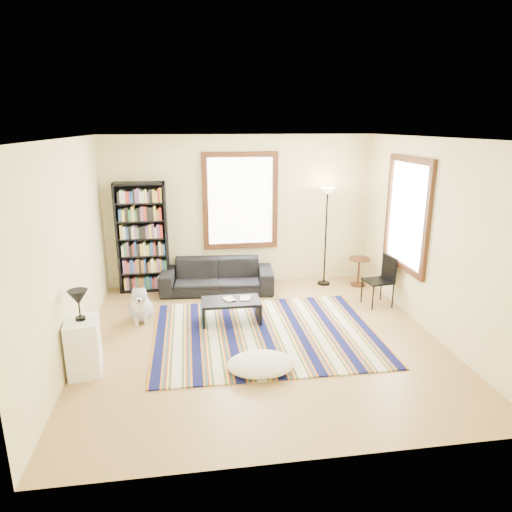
{
  "coord_description": "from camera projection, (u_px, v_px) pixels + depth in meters",
  "views": [
    {
      "loc": [
        -0.95,
        -5.89,
        2.97
      ],
      "look_at": [
        0.0,
        0.5,
        1.1
      ],
      "focal_mm": 32.0,
      "sensor_mm": 36.0,
      "label": 1
    }
  ],
  "objects": [
    {
      "name": "floor",
      "position": [
        261.0,
        342.0,
        6.57
      ],
      "size": [
        5.0,
        5.0,
        0.1
      ],
      "primitive_type": "cube",
      "color": "#A3764A",
      "rests_on": "ground"
    },
    {
      "name": "ceiling",
      "position": [
        262.0,
        134.0,
        5.77
      ],
      "size": [
        5.0,
        5.0,
        0.1
      ],
      "primitive_type": "cube",
      "color": "white",
      "rests_on": "floor"
    },
    {
      "name": "wall_back",
      "position": [
        240.0,
        211.0,
        8.59
      ],
      "size": [
        5.0,
        0.1,
        2.8
      ],
      "primitive_type": "cube",
      "color": "#FFE7AB",
      "rests_on": "floor"
    },
    {
      "name": "wall_front",
      "position": [
        311.0,
        323.0,
        3.74
      ],
      "size": [
        5.0,
        0.1,
        2.8
      ],
      "primitive_type": "cube",
      "color": "#FFE7AB",
      "rests_on": "floor"
    },
    {
      "name": "wall_left",
      "position": [
        64.0,
        252.0,
        5.81
      ],
      "size": [
        0.1,
        5.0,
        2.8
      ],
      "primitive_type": "cube",
      "color": "#FFE7AB",
      "rests_on": "floor"
    },
    {
      "name": "wall_right",
      "position": [
        437.0,
        238.0,
        6.53
      ],
      "size": [
        0.1,
        5.0,
        2.8
      ],
      "primitive_type": "cube",
      "color": "#FFE7AB",
      "rests_on": "floor"
    },
    {
      "name": "window_back",
      "position": [
        240.0,
        201.0,
        8.46
      ],
      "size": [
        1.2,
        0.06,
        1.6
      ],
      "primitive_type": "cube",
      "color": "white",
      "rests_on": "wall_back"
    },
    {
      "name": "window_right",
      "position": [
        407.0,
        214.0,
        7.22
      ],
      "size": [
        0.06,
        1.2,
        1.6
      ],
      "primitive_type": "cube",
      "color": "white",
      "rests_on": "wall_right"
    },
    {
      "name": "rug",
      "position": [
        265.0,
        333.0,
        6.72
      ],
      "size": [
        3.23,
        2.59,
        0.02
      ],
      "primitive_type": "cube",
      "color": "#0C1040",
      "rests_on": "floor"
    },
    {
      "name": "sofa",
      "position": [
        217.0,
        276.0,
        8.35
      ],
      "size": [
        2.09,
        0.97,
        0.59
      ],
      "primitive_type": "imported",
      "rotation": [
        0.0,
        0.0,
        -0.09
      ],
      "color": "black",
      "rests_on": "floor"
    },
    {
      "name": "bookshelf",
      "position": [
        142.0,
        238.0,
        8.23
      ],
      "size": [
        0.9,
        0.3,
        2.0
      ],
      "primitive_type": "cube",
      "color": "black",
      "rests_on": "floor"
    },
    {
      "name": "coffee_table",
      "position": [
        231.0,
        311.0,
        7.08
      ],
      "size": [
        0.92,
        0.53,
        0.36
      ],
      "primitive_type": "cube",
      "rotation": [
        0.0,
        0.0,
        -0.04
      ],
      "color": "black",
      "rests_on": "floor"
    },
    {
      "name": "book_a",
      "position": [
        224.0,
        300.0,
        7.01
      ],
      "size": [
        0.25,
        0.22,
        0.02
      ],
      "primitive_type": "imported",
      "rotation": [
        0.0,
        0.0,
        0.4
      ],
      "color": "beige",
      "rests_on": "coffee_table"
    },
    {
      "name": "book_b",
      "position": [
        240.0,
        298.0,
        7.09
      ],
      "size": [
        0.19,
        0.24,
        0.02
      ],
      "primitive_type": "imported",
      "rotation": [
        0.0,
        0.0,
        -0.2
      ],
      "color": "beige",
      "rests_on": "coffee_table"
    },
    {
      "name": "floor_cushion",
      "position": [
        261.0,
        364.0,
        5.66
      ],
      "size": [
        1.05,
        0.94,
        0.21
      ],
      "primitive_type": "ellipsoid",
      "rotation": [
        0.0,
        0.0,
        -0.43
      ],
      "color": "silver",
      "rests_on": "floor"
    },
    {
      "name": "floor_lamp",
      "position": [
        326.0,
        237.0,
        8.56
      ],
      "size": [
        0.32,
        0.32,
        1.86
      ],
      "primitive_type": null,
      "rotation": [
        0.0,
        0.0,
        0.07
      ],
      "color": "black",
      "rests_on": "floor"
    },
    {
      "name": "side_table",
      "position": [
        359.0,
        272.0,
        8.68
      ],
      "size": [
        0.5,
        0.5,
        0.54
      ],
      "primitive_type": "cylinder",
      "rotation": [
        0.0,
        0.0,
        -0.3
      ],
      "color": "#442011",
      "rests_on": "floor"
    },
    {
      "name": "folding_chair",
      "position": [
        378.0,
        281.0,
        7.67
      ],
      "size": [
        0.48,
        0.46,
        0.86
      ],
      "primitive_type": "cube",
      "rotation": [
        0.0,
        0.0,
        0.15
      ],
      "color": "black",
      "rests_on": "floor"
    },
    {
      "name": "white_cabinet",
      "position": [
        84.0,
        346.0,
        5.59
      ],
      "size": [
        0.44,
        0.54,
        0.7
      ],
      "primitive_type": "cube",
      "rotation": [
        0.0,
        0.0,
        0.12
      ],
      "color": "white",
      "rests_on": "floor"
    },
    {
      "name": "table_lamp",
      "position": [
        79.0,
        305.0,
        5.44
      ],
      "size": [
        0.32,
        0.32,
        0.38
      ],
      "primitive_type": null,
      "rotation": [
        0.0,
        0.0,
        0.41
      ],
      "color": "black",
      "rests_on": "white_cabinet"
    },
    {
      "name": "dog",
      "position": [
        141.0,
        302.0,
        7.1
      ],
      "size": [
        0.47,
        0.63,
        0.6
      ],
      "primitive_type": null,
      "rotation": [
        0.0,
        0.0,
        0.06
      ],
      "color": "silver",
      "rests_on": "floor"
    }
  ]
}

